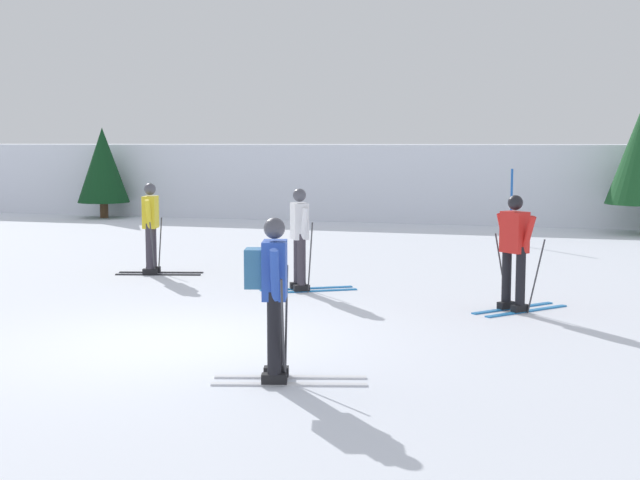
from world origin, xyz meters
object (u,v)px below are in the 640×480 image
conifer_far_right (103,165)px  skier_red (515,249)px  skier_white (300,236)px  trail_marker_pole (511,207)px  skier_yellow (151,226)px  skier_blue (273,291)px

conifer_far_right → skier_red: bearing=-41.3°
skier_white → trail_marker_pole: (2.85, 7.80, 0.00)m
skier_yellow → conifer_far_right: 12.91m
skier_blue → conifer_far_right: size_ratio=0.58×
skier_blue → skier_yellow: bearing=126.5°
skier_blue → conifer_far_right: conifer_far_right is taller
skier_yellow → trail_marker_pole: size_ratio=0.93×
skier_white → trail_marker_pole: 8.31m
trail_marker_pole → conifer_far_right: (-13.39, 3.79, 0.80)m
skier_white → skier_blue: bearing=-74.9°
skier_blue → conifer_far_right: (-11.98, 16.96, 0.77)m
skier_white → skier_red: size_ratio=1.00×
skier_yellow → trail_marker_pole: (6.10, 6.84, 0.00)m
skier_yellow → skier_blue: (4.69, -6.33, 0.04)m
skier_blue → skier_white: bearing=105.1°
skier_blue → trail_marker_pole: 13.24m
skier_yellow → trail_marker_pole: bearing=48.3°
skier_red → skier_yellow: same height
skier_white → skier_blue: 5.55m
skier_white → skier_yellow: size_ratio=1.00×
trail_marker_pole → skier_blue: bearing=-96.1°
skier_blue → conifer_far_right: bearing=125.2°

